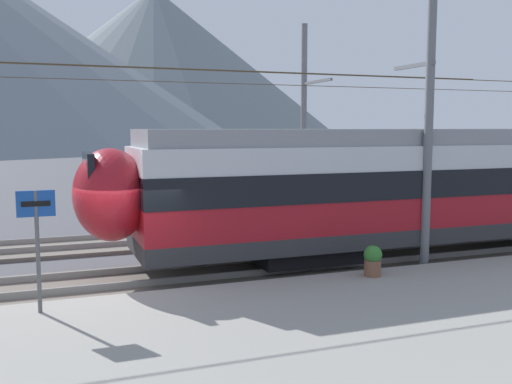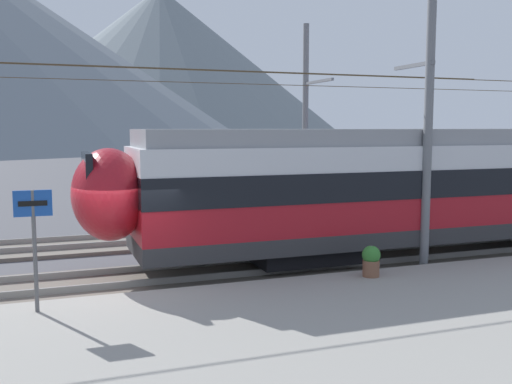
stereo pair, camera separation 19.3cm
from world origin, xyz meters
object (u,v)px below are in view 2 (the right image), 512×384
at_px(catenary_mast_far_side, 307,121).
at_px(platform_sign, 34,223).
at_px(catenary_mast_mid, 426,115).
at_px(potted_plant_platform_edge, 371,260).
at_px(train_near_platform, 498,181).

relative_size(catenary_mast_far_side, platform_sign, 18.15).
relative_size(catenary_mast_mid, potted_plant_platform_edge, 57.56).
xyz_separation_m(catenary_mast_mid, platform_sign, (-9.77, -1.26, -2.15)).
bearing_deg(catenary_mast_far_side, potted_plant_platform_edge, -105.89).
relative_size(train_near_platform, potted_plant_platform_edge, 33.68).
bearing_deg(train_near_platform, potted_plant_platform_edge, -157.61).
height_order(catenary_mast_mid, catenary_mast_far_side, catenary_mast_mid).
distance_m(catenary_mast_far_side, potted_plant_platform_edge, 10.55).
distance_m(train_near_platform, platform_sign, 13.77).
height_order(train_near_platform, catenary_mast_mid, catenary_mast_mid).
height_order(catenary_mast_mid, platform_sign, catenary_mast_mid).
relative_size(catenary_mast_mid, catenary_mast_far_side, 1.00).
bearing_deg(train_near_platform, catenary_mast_mid, -160.15).
bearing_deg(potted_plant_platform_edge, catenary_mast_mid, 26.38).
bearing_deg(potted_plant_platform_edge, train_near_platform, 22.39).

